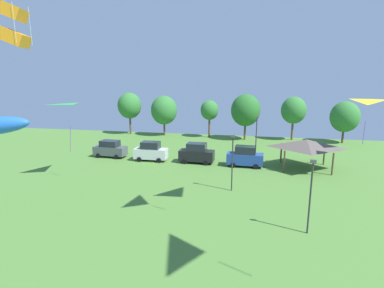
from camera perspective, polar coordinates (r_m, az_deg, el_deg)
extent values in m
pyramid|color=yellow|center=(36.69, 30.32, 4.95)|extent=(3.06, 2.47, 0.56)
cylinder|color=purple|center=(37.84, 29.94, 1.90)|extent=(0.17, 0.42, 2.64)
cube|color=orange|center=(26.60, -31.13, 20.79)|extent=(2.21, 2.06, 1.44)
cube|color=orange|center=(26.34, -30.69, 17.00)|extent=(2.21, 2.06, 1.44)
cylinder|color=white|center=(25.39, -30.77, 19.28)|extent=(0.02, 0.02, 2.67)
cylinder|color=white|center=(27.53, -31.03, 18.56)|extent=(0.02, 0.02, 2.67)
cylinder|color=white|center=(26.55, -28.44, 19.12)|extent=(0.02, 0.02, 2.67)
pyramid|color=green|center=(32.99, -21.56, 5.20)|extent=(3.04, 3.48, 0.05)
cylinder|color=purple|center=(34.21, -22.15, 0.94)|extent=(0.44, 0.23, 2.89)
cube|color=#4C5156|center=(43.20, -15.30, -1.22)|extent=(4.59, 1.99, 1.20)
cube|color=#1E232D|center=(42.98, -15.38, 0.10)|extent=(2.56, 1.75, 0.84)
cylinder|color=black|center=(41.92, -14.19, -2.40)|extent=(0.65, 0.25, 0.64)
cylinder|color=black|center=(43.42, -13.08, -1.84)|extent=(0.65, 0.25, 0.64)
cylinder|color=black|center=(43.31, -17.44, -2.13)|extent=(0.65, 0.25, 0.64)
cylinder|color=black|center=(44.76, -16.26, -1.60)|extent=(0.65, 0.25, 0.64)
cube|color=silver|center=(40.17, -7.84, -1.79)|extent=(4.38, 1.80, 1.33)
cube|color=#1E232D|center=(39.92, -7.89, -0.22)|extent=(2.42, 1.62, 0.93)
cylinder|color=black|center=(39.15, -6.33, -3.12)|extent=(0.64, 0.23, 0.64)
cylinder|color=black|center=(40.74, -5.64, -2.50)|extent=(0.64, 0.23, 0.64)
cylinder|color=black|center=(40.00, -10.03, -2.91)|extent=(0.64, 0.23, 0.64)
cylinder|color=black|center=(41.55, -9.22, -2.31)|extent=(0.64, 0.23, 0.64)
cube|color=black|center=(38.74, 0.89, -2.19)|extent=(4.52, 1.93, 1.35)
cube|color=#1E232D|center=(38.47, 0.90, -0.53)|extent=(2.50, 1.73, 0.94)
cylinder|color=black|center=(37.79, 2.65, -3.62)|extent=(0.65, 0.24, 0.64)
cylinder|color=black|center=(39.50, 3.13, -2.93)|extent=(0.65, 0.24, 0.64)
cylinder|color=black|center=(38.38, -1.42, -3.37)|extent=(0.65, 0.24, 0.64)
cylinder|color=black|center=(40.06, -0.77, -2.69)|extent=(0.65, 0.24, 0.64)
cube|color=#234299|center=(37.66, 10.04, -2.80)|extent=(4.48, 1.85, 1.34)
cube|color=#1E232D|center=(37.39, 10.11, -1.11)|extent=(2.48, 1.65, 0.94)
cylinder|color=black|center=(36.97, 12.05, -4.25)|extent=(0.65, 0.24, 0.64)
cylinder|color=black|center=(38.62, 12.12, -3.54)|extent=(0.65, 0.24, 0.64)
cylinder|color=black|center=(37.12, 7.80, -4.02)|extent=(0.65, 0.24, 0.64)
cylinder|color=black|center=(38.76, 8.06, -3.33)|extent=(0.65, 0.24, 0.64)
cylinder|color=brown|center=(36.36, 17.17, -3.21)|extent=(0.20, 0.20, 2.60)
cylinder|color=brown|center=(37.27, 25.23, -3.47)|extent=(0.20, 0.20, 2.60)
cylinder|color=brown|center=(40.52, 16.62, -1.61)|extent=(0.20, 0.20, 2.60)
cylinder|color=brown|center=(41.34, 23.88, -1.89)|extent=(0.20, 0.20, 2.60)
pyramid|color=#564C47|center=(38.38, 20.94, 0.09)|extent=(6.79, 5.58, 1.00)
cylinder|color=#2D2D33|center=(22.44, 21.56, -9.71)|extent=(0.12, 0.12, 5.14)
cube|color=#4C4C51|center=(21.63, 22.11, -3.07)|extent=(0.36, 0.20, 0.24)
cylinder|color=#2D2D33|center=(28.97, 7.67, -3.88)|extent=(0.12, 0.12, 5.29)
cube|color=#4C4C51|center=(28.34, 7.83, 1.50)|extent=(0.36, 0.20, 0.24)
cylinder|color=#2D2D33|center=(37.00, 12.08, 0.14)|extent=(0.12, 0.12, 6.12)
cube|color=#4C4C51|center=(36.48, 12.30, 5.03)|extent=(0.36, 0.20, 0.24)
cylinder|color=brown|center=(60.77, -11.67, 3.73)|extent=(0.36, 0.36, 3.87)
ellipsoid|color=#337533|center=(60.35, -11.82, 7.17)|extent=(4.60, 4.60, 5.06)
cylinder|color=brown|center=(58.07, -5.28, 3.12)|extent=(0.36, 0.36, 3.01)
ellipsoid|color=#337533|center=(57.64, -5.35, 6.43)|extent=(4.97, 4.97, 5.47)
cylinder|color=brown|center=(55.89, 3.31, 3.24)|extent=(0.36, 0.36, 3.86)
ellipsoid|color=#337533|center=(55.48, 3.35, 6.46)|extent=(3.29, 3.29, 3.62)
cylinder|color=brown|center=(54.43, 10.04, 2.56)|extent=(0.36, 0.36, 3.36)
ellipsoid|color=#286628|center=(53.96, 10.18, 6.35)|extent=(5.15, 5.15, 5.66)
cylinder|color=brown|center=(56.36, 18.55, 2.61)|extent=(0.36, 0.36, 3.69)
ellipsoid|color=#337533|center=(55.92, 18.79, 6.11)|extent=(4.32, 4.32, 4.76)
cylinder|color=brown|center=(56.88, 26.79, 1.52)|extent=(0.36, 0.36, 2.73)
ellipsoid|color=#337533|center=(56.46, 27.10, 4.64)|extent=(4.70, 4.70, 5.17)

